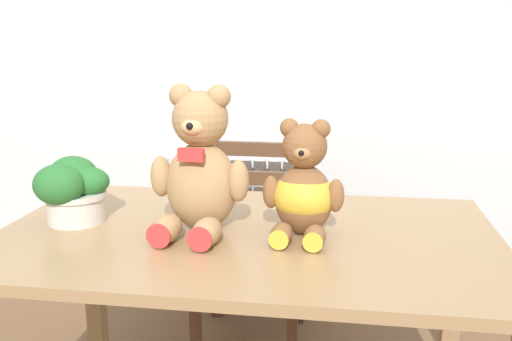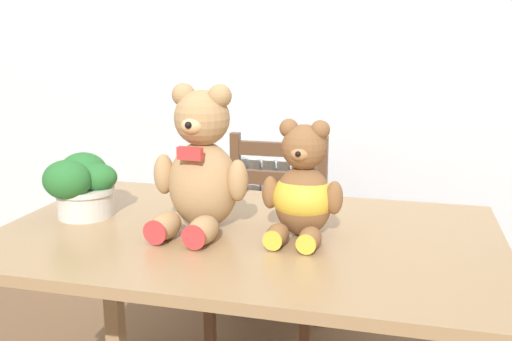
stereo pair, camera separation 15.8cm
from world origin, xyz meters
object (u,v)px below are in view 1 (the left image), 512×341
object	(u,v)px
teddy_bear_left	(200,169)
wooden_chair_behind	(253,240)
potted_plant	(73,189)
teddy_bear_right	(304,190)

from	to	relation	value
teddy_bear_left	wooden_chair_behind	bearing A→B (deg)	-87.78
wooden_chair_behind	teddy_bear_left	size ratio (longest dim) A/B	2.09
teddy_bear_left	potted_plant	xyz separation A→B (m)	(-0.39, 0.01, -0.08)
teddy_bear_left	teddy_bear_right	world-z (taller)	teddy_bear_left
wooden_chair_behind	teddy_bear_right	distance (m)	0.89
teddy_bear_left	potted_plant	bearing A→B (deg)	2.94
wooden_chair_behind	teddy_bear_right	bearing A→B (deg)	109.43
wooden_chair_behind	teddy_bear_right	xyz separation A→B (m)	(0.26, -0.74, 0.43)
teddy_bear_left	potted_plant	distance (m)	0.40
teddy_bear_left	potted_plant	world-z (taller)	teddy_bear_left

